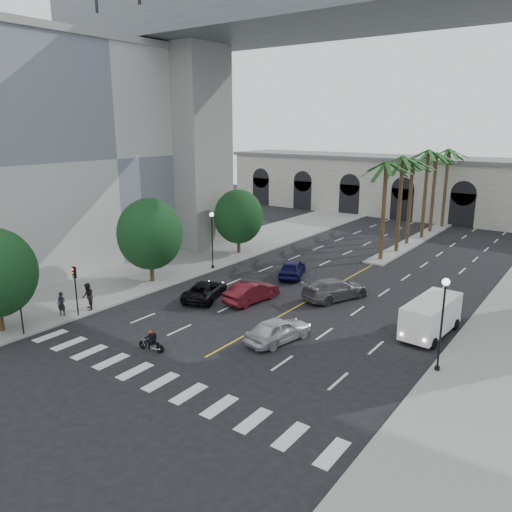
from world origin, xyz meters
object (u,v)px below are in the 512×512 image
at_px(car_b, 252,292).
at_px(cargo_van, 431,316).
at_px(car_c, 205,290).
at_px(car_e, 292,268).
at_px(pedestrian_a, 62,304).
at_px(traffic_signal_near, 19,299).
at_px(traffic_signal_far, 75,283).
at_px(motorcycle_rider, 152,342).
at_px(lamp_post_left_far, 212,235).
at_px(pedestrian_b, 88,297).
at_px(car_a, 278,330).
at_px(lamp_post_right, 442,317).
at_px(car_d, 336,289).

height_order(car_b, cargo_van, cargo_van).
xyz_separation_m(car_b, car_c, (-3.31, -1.55, -0.11)).
height_order(car_e, pedestrian_a, pedestrian_a).
xyz_separation_m(traffic_signal_near, car_c, (4.66, 12.06, -1.84)).
xyz_separation_m(traffic_signal_far, motorcycle_rider, (8.21, -0.70, -1.92)).
relative_size(lamp_post_left_far, pedestrian_b, 2.70).
relative_size(car_a, car_e, 0.96).
distance_m(car_b, pedestrian_a, 13.54).
bearing_deg(pedestrian_b, car_b, 77.52).
distance_m(lamp_post_right, pedestrian_b, 23.69).
relative_size(car_b, pedestrian_a, 2.81).
bearing_deg(lamp_post_right, car_a, -169.54).
relative_size(car_a, cargo_van, 0.81).
height_order(car_e, pedestrian_b, pedestrian_b).
bearing_deg(traffic_signal_far, pedestrian_a, -142.45).
xyz_separation_m(traffic_signal_far, car_c, (4.66, 8.06, -1.84)).
xyz_separation_m(traffic_signal_near, car_b, (7.97, 13.61, -1.73)).
height_order(lamp_post_right, cargo_van, lamp_post_right).
bearing_deg(car_d, pedestrian_a, 69.86).
distance_m(lamp_post_right, car_c, 18.28).
distance_m(lamp_post_left_far, pedestrian_a, 15.34).
bearing_deg(lamp_post_left_far, pedestrian_b, -90.73).
bearing_deg(car_a, car_b, -28.88).
distance_m(traffic_signal_near, car_e, 22.06).
height_order(lamp_post_right, motorcycle_rider, lamp_post_right).
height_order(car_b, pedestrian_b, pedestrian_b).
xyz_separation_m(car_a, car_e, (-6.41, 12.01, 0.03)).
relative_size(lamp_post_left_far, car_a, 1.18).
relative_size(car_a, car_b, 0.96).
relative_size(lamp_post_left_far, car_d, 0.97).
distance_m(traffic_signal_near, pedestrian_b, 5.27).
xyz_separation_m(lamp_post_left_far, traffic_signal_near, (0.10, -18.50, -0.71)).
xyz_separation_m(car_a, car_b, (-5.53, 4.80, 0.01)).
height_order(lamp_post_left_far, traffic_signal_near, lamp_post_left_far).
bearing_deg(car_c, pedestrian_a, 38.94).
height_order(motorcycle_rider, car_c, car_c).
relative_size(lamp_post_left_far, motorcycle_rider, 2.97).
xyz_separation_m(traffic_signal_near, motorcycle_rider, (8.21, 3.30, -1.92)).
distance_m(car_b, pedestrian_b, 11.87).
bearing_deg(car_c, lamp_post_left_far, -72.26).
xyz_separation_m(cargo_van, pedestrian_a, (-21.65, -11.95, -0.30)).
distance_m(traffic_signal_near, car_c, 13.06).
xyz_separation_m(motorcycle_rider, car_d, (4.59, 14.59, 0.21)).
height_order(traffic_signal_near, car_d, traffic_signal_near).
distance_m(motorcycle_rider, car_e, 17.56).
bearing_deg(car_a, car_d, -73.46).
bearing_deg(traffic_signal_far, lamp_post_right, 15.98).
relative_size(lamp_post_right, pedestrian_a, 3.17).
bearing_deg(cargo_van, traffic_signal_near, -139.57).
bearing_deg(motorcycle_rider, lamp_post_right, 17.76).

